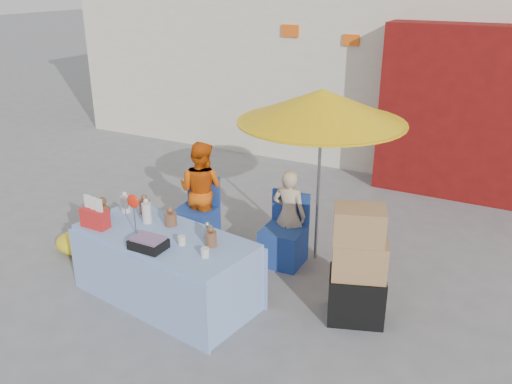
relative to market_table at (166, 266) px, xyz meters
The scene contains 9 objects.
ground 0.65m from the market_table, 43.70° to the left, with size 80.00×80.00×0.00m, color slate.
market_table is the anchor object (origin of this frame).
chair_left 1.39m from the market_table, 110.37° to the left, with size 0.50×0.49×0.85m.
chair_right 1.51m from the market_table, 59.25° to the left, with size 0.50×0.49×0.85m.
vendor_orange 1.53m from the market_table, 108.57° to the left, with size 0.64×0.50×1.31m, color #DE570B.
vendor_beige 1.63m from the market_table, 61.65° to the left, with size 0.42×0.27×1.15m, color #C8AC8D.
umbrella 2.43m from the market_table, 55.85° to the left, with size 1.90×1.90×2.09m.
box_stack 2.00m from the market_table, 17.51° to the left, with size 0.67×0.61×1.22m.
tarp_bundle 1.66m from the market_table, 169.20° to the left, with size 0.58×0.46×0.26m, color yellow.
Camera 1 is at (2.83, -4.33, 3.25)m, focal length 38.00 mm.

